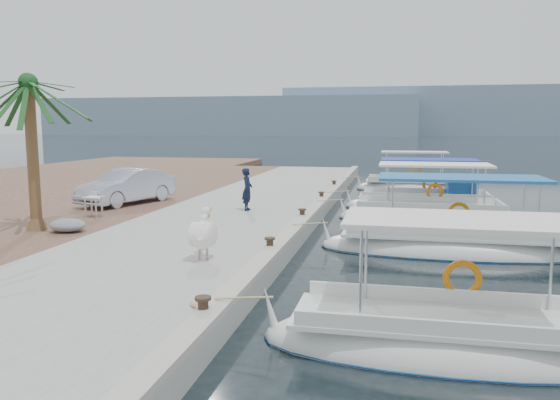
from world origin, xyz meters
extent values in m
plane|color=black|center=(0.00, 0.00, 0.00)|extent=(400.00, 400.00, 0.00)
cube|color=#969691|center=(-3.00, 5.00, 0.25)|extent=(6.00, 40.00, 0.50)
cube|color=#ACA499|center=(-0.22, 5.00, 0.56)|extent=(0.44, 40.00, 0.12)
cube|color=brown|center=(-8.00, 5.00, 0.25)|extent=(4.00, 40.00, 0.50)
cube|color=#7489A0|center=(-60.00, 190.00, 7.00)|extent=(140.00, 40.00, 14.00)
cube|color=#7489A0|center=(40.00, 210.00, 9.00)|extent=(160.00, 40.00, 18.00)
ellipsoid|color=silver|center=(3.66, -8.04, 0.05)|extent=(6.13, 2.01, 1.30)
ellipsoid|color=navy|center=(3.66, -8.04, 0.03)|extent=(6.16, 2.05, 0.22)
cube|color=silver|center=(3.66, -8.04, 0.55)|extent=(5.02, 1.73, 0.08)
cube|color=white|center=(3.82, -8.04, 2.19)|extent=(3.68, 1.85, 0.08)
cylinder|color=silver|center=(2.29, -8.79, 1.35)|extent=(0.05, 0.05, 1.60)
torus|color=orange|center=(3.96, -7.09, 1.00)|extent=(0.68, 0.12, 0.68)
ellipsoid|color=silver|center=(4.42, -0.60, 0.05)|extent=(7.63, 2.35, 1.30)
ellipsoid|color=navy|center=(4.42, -0.60, 0.03)|extent=(7.67, 2.39, 0.22)
cube|color=silver|center=(4.42, -0.60, 0.55)|extent=(6.26, 2.02, 0.08)
cube|color=#2265AA|center=(4.61, -0.60, 2.19)|extent=(4.58, 2.16, 0.08)
cylinder|color=silver|center=(2.70, -1.48, 1.35)|extent=(0.05, 0.05, 1.60)
torus|color=orange|center=(4.72, 0.51, 1.00)|extent=(0.68, 0.12, 0.68)
ellipsoid|color=silver|center=(4.06, 4.79, 0.05)|extent=(6.92, 2.47, 1.30)
ellipsoid|color=navy|center=(4.06, 4.79, 0.03)|extent=(6.96, 2.52, 0.22)
cube|color=silver|center=(4.06, 4.79, 0.55)|extent=(5.68, 2.12, 0.08)
cube|color=white|center=(4.23, 4.79, 2.19)|extent=(4.15, 2.27, 0.08)
cylinder|color=silver|center=(2.50, 3.86, 1.35)|extent=(0.05, 0.05, 1.60)
torus|color=orange|center=(4.36, 5.96, 1.00)|extent=(0.68, 0.12, 0.68)
ellipsoid|color=silver|center=(4.03, 7.78, 0.05)|extent=(6.87, 2.50, 1.30)
ellipsoid|color=navy|center=(4.03, 7.78, 0.03)|extent=(6.90, 2.55, 0.22)
cube|color=silver|center=(4.03, 7.78, 0.55)|extent=(5.63, 2.15, 0.08)
cube|color=#1E3496|center=(4.21, 7.78, 2.19)|extent=(4.12, 2.30, 0.08)
cylinder|color=silver|center=(2.49, 6.84, 1.35)|extent=(0.05, 0.05, 1.60)
torus|color=orange|center=(4.33, 8.96, 1.00)|extent=(0.68, 0.12, 0.68)
cube|color=navy|center=(5.58, 7.78, 1.10)|extent=(1.20, 1.75, 1.00)
ellipsoid|color=silver|center=(3.65, 14.94, 0.05)|extent=(6.10, 1.98, 1.30)
ellipsoid|color=navy|center=(3.65, 14.94, 0.03)|extent=(6.13, 2.02, 0.22)
cube|color=silver|center=(3.65, 14.94, 0.55)|extent=(5.00, 1.70, 0.08)
cube|color=silver|center=(3.80, 14.94, 2.19)|extent=(3.66, 1.82, 0.08)
cylinder|color=silver|center=(2.28, 14.20, 1.35)|extent=(0.05, 0.05, 1.60)
torus|color=orange|center=(3.95, 15.88, 1.00)|extent=(0.68, 0.12, 0.68)
cylinder|color=black|center=(-0.35, -8.50, 0.65)|extent=(0.18, 0.18, 0.30)
cylinder|color=black|center=(-0.35, -8.50, 0.80)|extent=(0.28, 0.28, 0.05)
cylinder|color=black|center=(-0.35, -3.50, 0.65)|extent=(0.18, 0.18, 0.30)
cylinder|color=black|center=(-0.35, -3.50, 0.80)|extent=(0.28, 0.28, 0.05)
cylinder|color=black|center=(-0.35, 1.50, 0.65)|extent=(0.18, 0.18, 0.30)
cylinder|color=black|center=(-0.35, 1.50, 0.80)|extent=(0.28, 0.28, 0.05)
cylinder|color=black|center=(-0.35, 6.50, 0.65)|extent=(0.18, 0.18, 0.30)
cylinder|color=black|center=(-0.35, 6.50, 0.80)|extent=(0.28, 0.28, 0.05)
cylinder|color=black|center=(-0.35, 11.50, 0.65)|extent=(0.18, 0.18, 0.30)
cylinder|color=black|center=(-0.35, 11.50, 0.80)|extent=(0.28, 0.28, 0.05)
cylinder|color=tan|center=(-1.76, -4.85, 0.69)|extent=(0.06, 0.06, 0.37)
cylinder|color=tan|center=(-1.58, -4.82, 0.69)|extent=(0.06, 0.06, 0.37)
ellipsoid|color=white|center=(-1.67, -4.83, 1.10)|extent=(0.68, 0.96, 0.69)
cylinder|color=white|center=(-1.73, -4.52, 1.39)|extent=(0.20, 0.34, 0.37)
sphere|color=white|center=(-1.75, -4.42, 1.60)|extent=(0.23, 0.23, 0.23)
cone|color=#EAA566|center=(-1.81, -4.08, 1.50)|extent=(0.23, 0.68, 0.27)
imported|color=black|center=(-2.67, 2.80, 1.30)|extent=(0.44, 0.62, 1.60)
cylinder|color=brown|center=(-7.97, -2.31, 2.70)|extent=(0.34, 0.34, 4.40)
cone|color=brown|center=(-7.97, -2.31, 0.68)|extent=(0.64, 0.64, 0.36)
imported|color=#B1B7CB|center=(-7.96, 3.51, 1.21)|extent=(2.75, 4.55, 1.42)
ellipsoid|color=gray|center=(-6.87, -2.39, 0.70)|extent=(1.10, 0.90, 0.40)
cylinder|color=silver|center=(-7.68, -0.08, 0.85)|extent=(0.06, 0.06, 0.70)
cylinder|color=silver|center=(-7.28, -0.08, 0.85)|extent=(0.06, 0.06, 0.70)
cylinder|color=silver|center=(-7.68, 0.32, 0.85)|extent=(0.06, 0.06, 0.70)
cylinder|color=silver|center=(-7.28, 0.32, 0.85)|extent=(0.06, 0.06, 0.70)
cube|color=white|center=(-7.48, 0.12, 1.21)|extent=(0.55, 0.55, 0.03)
torus|color=#C6B284|center=(-0.50, -7.98, 0.55)|extent=(0.54, 0.54, 0.10)
camera|label=1|loc=(2.74, -16.88, 3.67)|focal=35.00mm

